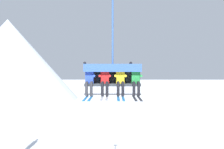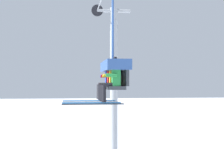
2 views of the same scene
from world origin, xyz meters
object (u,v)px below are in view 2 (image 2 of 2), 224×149
(lift_tower_near, at_px, (113,94))
(skier_yellow, at_px, (109,80))
(skier_red, at_px, (107,80))
(skier_blue, at_px, (105,80))
(skier_green, at_px, (112,79))
(chairlift_chair, at_px, (115,69))

(lift_tower_near, xyz_separation_m, skier_yellow, (6.34, -0.93, 0.60))
(lift_tower_near, distance_m, skier_yellow, 6.44)
(skier_red, bearing_deg, skier_blue, 179.34)
(lift_tower_near, xyz_separation_m, skier_red, (5.75, -0.93, 0.60))
(skier_red, bearing_deg, skier_green, 0.33)
(skier_red, bearing_deg, skier_yellow, 0.00)
(lift_tower_near, height_order, chairlift_chair, lift_tower_near)
(skier_red, distance_m, skier_yellow, 0.59)
(lift_tower_near, relative_size, skier_red, 5.23)
(skier_yellow, bearing_deg, lift_tower_near, 171.65)
(skier_blue, height_order, skier_red, skier_blue)
(chairlift_chair, xyz_separation_m, skier_green, (0.88, -0.21, -0.31))
(skier_blue, relative_size, skier_red, 1.00)
(skier_green, bearing_deg, skier_blue, 180.00)
(lift_tower_near, relative_size, skier_yellow, 5.23)
(lift_tower_near, xyz_separation_m, skier_green, (6.92, -0.92, 0.62))
(chairlift_chair, height_order, skier_red, chairlift_chair)
(skier_blue, bearing_deg, skier_red, -0.66)
(lift_tower_near, xyz_separation_m, skier_blue, (5.16, -0.92, 0.62))
(chairlift_chair, bearing_deg, skier_blue, -166.44)
(skier_blue, relative_size, skier_green, 1.00)
(skier_red, relative_size, skier_green, 1.00)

